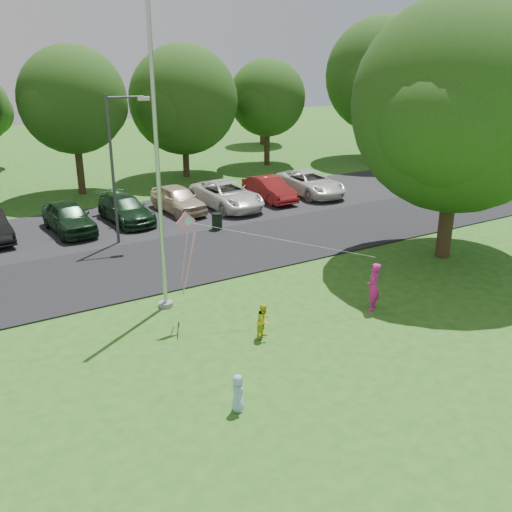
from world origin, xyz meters
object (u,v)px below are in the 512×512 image
street_lamp (118,156)px  trash_can (217,222)px  woman (373,287)px  big_tree (459,111)px  flagpole (159,190)px  kite (190,235)px  child_yellow (264,321)px  child_blue (238,393)px

street_lamp → trash_can: 5.84m
trash_can → woman: size_ratio=0.51×
trash_can → big_tree: bearing=-52.3°
flagpole → trash_can: (5.61, 6.94, -3.73)m
flagpole → trash_can: bearing=51.0°
woman → kite: size_ratio=0.28×
flagpole → child_yellow: size_ratio=8.76×
trash_can → woman: bearing=-88.0°
child_blue → flagpole: bearing=20.1°
flagpole → trash_can: 9.67m
flagpole → street_lamp: (1.02, 7.36, -0.15)m
child_yellow → kite: 3.54m
big_tree → child_yellow: (-10.39, -2.19, -5.59)m
trash_can → woman: 10.86m
trash_can → child_yellow: 11.32m
flagpole → street_lamp: flagpole is taller
flagpole → kite: 1.93m
street_lamp → woman: size_ratio=3.95×
street_lamp → child_blue: size_ratio=6.70×
flagpole → big_tree: size_ratio=0.94×
trash_can → flagpole: bearing=-129.0°
child_yellow → child_blue: bearing=-158.5°
trash_can → child_yellow: size_ratio=0.75×
woman → child_blue: bearing=-17.8°
street_lamp → child_blue: street_lamp is taller
big_tree → child_yellow: 12.00m
woman → kite: kite is taller
flagpole → woman: flagpole is taller
flagpole → child_blue: (-0.82, -6.60, -3.67)m
woman → child_yellow: woman is taller
street_lamp → big_tree: (11.12, -8.86, 2.15)m
big_tree → child_yellow: bearing=-168.1°
big_tree → kite: 12.17m
big_tree → kite: bearing=179.7°
child_yellow → flagpole: bearing=88.1°
trash_can → big_tree: (6.53, -8.45, 5.73)m
woman → flagpole: bearing=-72.4°
child_blue → kite: 5.84m
big_tree → street_lamp: bearing=141.4°
child_blue → woman: bearing=-41.3°
kite → woman: bearing=-24.1°
woman → child_blue: (-6.81, -2.69, -0.35)m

